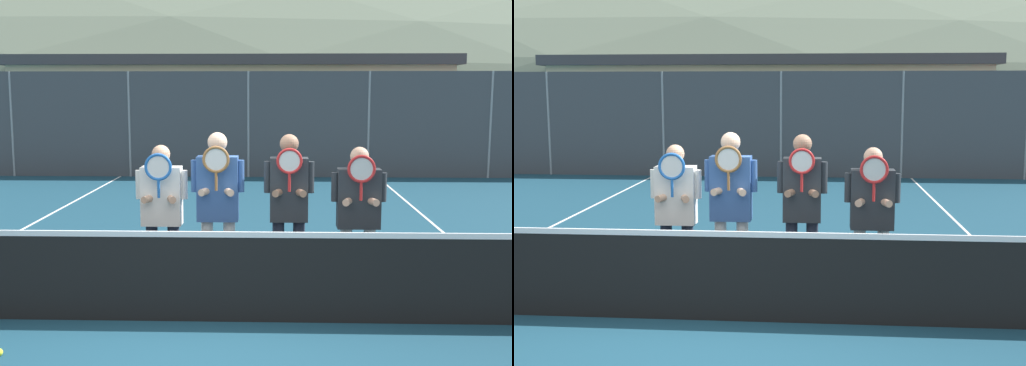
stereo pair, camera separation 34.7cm
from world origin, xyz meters
TOP-DOWN VIEW (x-y plane):
  - ground_plane at (0.00, 0.00)m, footprint 120.00×120.00m
  - hill_distant at (0.00, 53.42)m, footprint 134.00×74.44m
  - clubhouse_building at (-0.91, 18.87)m, footprint 16.19×5.50m
  - fence_back at (-0.00, 11.03)m, footprint 19.27×0.06m
  - tennis_net at (0.00, 0.00)m, footprint 9.36×0.09m
  - court_line_left_sideline at (-3.48, 3.00)m, footprint 0.05×16.00m
  - court_line_right_sideline at (3.48, 3.00)m, footprint 0.05×16.00m
  - player_leftmost at (-0.50, 0.78)m, footprint 0.57×0.34m
  - player_center_left at (0.12, 0.71)m, footprint 0.58×0.34m
  - player_center_right at (0.89, 0.75)m, footprint 0.54×0.34m
  - player_rightmost at (1.64, 0.72)m, footprint 0.59×0.34m
  - car_far_left at (-4.47, 14.49)m, footprint 4.44×2.05m
  - car_left_of_center at (0.43, 14.20)m, footprint 4.12×1.98m
  - car_center at (5.35, 14.38)m, footprint 4.46×1.99m

SIDE VIEW (x-z plane):
  - ground_plane at x=0.00m, z-range 0.00..0.00m
  - hill_distant at x=0.00m, z-range -13.03..13.03m
  - court_line_left_sideline at x=-3.48m, z-range 0.00..0.01m
  - court_line_right_sideline at x=3.48m, z-range 0.00..0.01m
  - tennis_net at x=0.00m, z-range -0.03..0.98m
  - car_left_of_center at x=0.43m, z-range 0.02..1.82m
  - car_far_left at x=-4.47m, z-range 0.02..1.84m
  - car_center at x=5.35m, z-range 0.01..1.90m
  - player_rightmost at x=1.64m, z-range 0.16..1.85m
  - player_leftmost at x=-0.50m, z-range 0.15..1.85m
  - player_center_right at x=0.89m, z-range 0.15..1.97m
  - player_center_left at x=0.12m, z-range 0.17..2.01m
  - fence_back at x=0.00m, z-range 0.00..2.82m
  - clubhouse_building at x=-0.91m, z-range 0.02..3.59m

